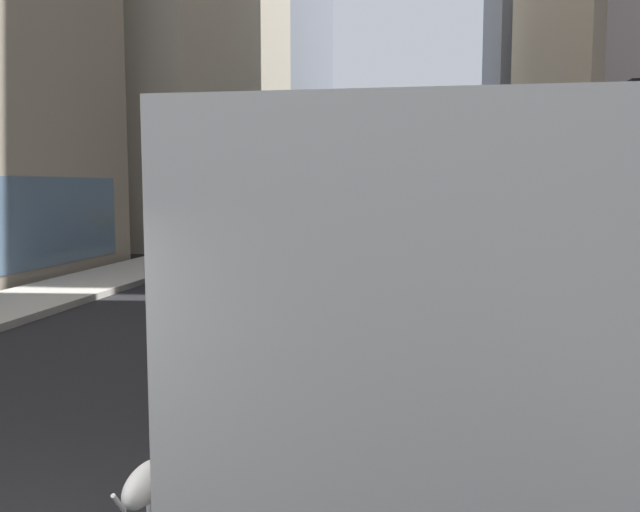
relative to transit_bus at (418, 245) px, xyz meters
name	(u,v)px	position (x,y,z in m)	size (l,w,h in m)	color
ground_plane	(384,231)	(-2.80, 29.31, -1.78)	(120.00, 120.00, 0.00)	black
sidewalk_left	(287,228)	(-8.50, 29.31, -1.70)	(2.40, 110.00, 0.15)	#ADA89E
sidewalk_right	(487,230)	(2.90, 29.31, -1.70)	(2.40, 110.00, 0.15)	#ADA89E
building_left_far	(256,52)	(-14.70, 45.65, 11.60)	(8.94, 23.93, 26.77)	slate
building_right_far	(584,76)	(9.10, 36.40, 7.63)	(11.61, 16.84, 18.83)	slate
transit_bus	(418,245)	(0.00, 0.00, 0.00)	(2.78, 11.53, 3.05)	silver
car_yellow_taxi	(434,219)	(0.00, 26.58, -0.95)	(1.74, 4.79, 1.62)	yellow
car_red_coupe	(390,231)	(-1.60, 17.13, -0.96)	(1.76, 3.98, 1.62)	red
car_silver_sedan	(373,212)	(-4.00, 35.39, -0.95)	(1.91, 4.59, 1.62)	#B7BABF
car_grey_wagon	(223,249)	(-5.60, 8.70, -0.95)	(1.87, 4.71, 1.62)	slate
car_blue_hatchback	(328,230)	(-4.00, 16.79, -0.95)	(1.72, 4.74, 1.62)	#4C6BB7
dalmatian_dog	(150,482)	(-1.69, -4.86, -1.26)	(0.22, 0.96, 0.72)	white
pedestrian_with_handbag	(631,284)	(3.29, 2.20, -0.76)	(0.45, 0.34, 1.69)	#1E1E2D
traffic_light_near	(640,200)	(2.10, -2.41, 0.66)	(0.24, 0.41, 3.40)	black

